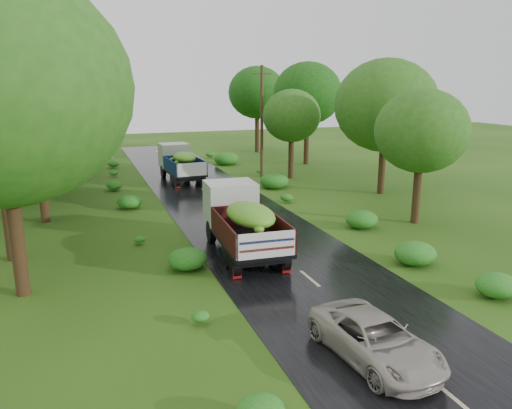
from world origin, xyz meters
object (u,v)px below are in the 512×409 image
car (375,339)px  utility_pole (262,121)px  truck_far (180,161)px  truck_near (241,218)px

car → utility_pole: size_ratio=0.50×
truck_far → utility_pole: 6.78m
truck_far → car: size_ratio=1.47×
truck_near → car: bearing=-83.3°
truck_near → utility_pole: (6.81, 15.95, 2.74)m
car → utility_pole: bearing=70.9°
car → utility_pole: utility_pole is taller
truck_far → utility_pole: bearing=-9.3°
truck_near → truck_far: (0.68, 16.59, -0.09)m
truck_near → utility_pole: utility_pole is taller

